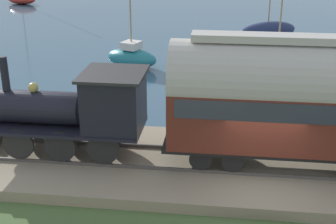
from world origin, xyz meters
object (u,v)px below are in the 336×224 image
(rowboat_near_shore, at_px, (74,110))
(sailboat_black, at_px, (277,58))
(sailboat_teal, at_px, (132,56))
(rowboat_mid_harbor, at_px, (234,105))
(sailboat_navy, at_px, (268,31))
(passenger_coach, at_px, (295,97))
(steam_locomotive, at_px, (79,107))

(rowboat_near_shore, bearing_deg, sailboat_black, -64.63)
(sailboat_teal, xyz_separation_m, rowboat_mid_harbor, (-6.18, -6.21, -0.52))
(rowboat_mid_harbor, xyz_separation_m, rowboat_near_shore, (-1.72, 7.39, 0.06))
(sailboat_black, xyz_separation_m, rowboat_mid_harbor, (-6.22, 2.56, -0.69))
(sailboat_teal, distance_m, sailboat_navy, 12.07)
(sailboat_teal, distance_m, sailboat_black, 8.77)
(passenger_coach, relative_size, rowboat_near_shore, 3.54)
(passenger_coach, xyz_separation_m, sailboat_black, (12.61, -0.72, -2.11))
(passenger_coach, height_order, sailboat_black, sailboat_black)
(steam_locomotive, height_order, rowboat_near_shore, steam_locomotive)
(rowboat_near_shore, bearing_deg, passenger_coach, -130.03)
(passenger_coach, bearing_deg, rowboat_mid_harbor, 16.09)
(steam_locomotive, bearing_deg, rowboat_near_shore, 21.31)
(rowboat_mid_harbor, bearing_deg, sailboat_navy, 43.77)
(rowboat_mid_harbor, distance_m, rowboat_near_shore, 7.59)
(sailboat_teal, xyz_separation_m, sailboat_black, (0.04, -8.77, 0.16))
(passenger_coach, relative_size, sailboat_navy, 0.92)
(steam_locomotive, bearing_deg, rowboat_mid_harbor, -41.11)
(rowboat_mid_harbor, height_order, rowboat_near_shore, rowboat_near_shore)
(sailboat_black, distance_m, sailboat_navy, 8.20)
(steam_locomotive, xyz_separation_m, sailboat_black, (12.61, -8.13, -1.40))
(steam_locomotive, distance_m, sailboat_teal, 12.68)
(steam_locomotive, distance_m, sailboat_navy, 22.40)
(passenger_coach, height_order, sailboat_navy, sailboat_navy)
(sailboat_navy, xyz_separation_m, rowboat_mid_harbor, (-14.42, 2.62, -0.60))
(sailboat_navy, distance_m, rowboat_near_shore, 19.00)
(rowboat_near_shore, bearing_deg, steam_locomotive, -171.91)
(sailboat_black, relative_size, rowboat_mid_harbor, 4.34)
(sailboat_teal, bearing_deg, steam_locomotive, -156.49)
(steam_locomotive, distance_m, rowboat_mid_harbor, 8.72)
(sailboat_black, xyz_separation_m, sailboat_navy, (8.20, -0.05, -0.09))
(sailboat_navy, bearing_deg, sailboat_teal, 100.20)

